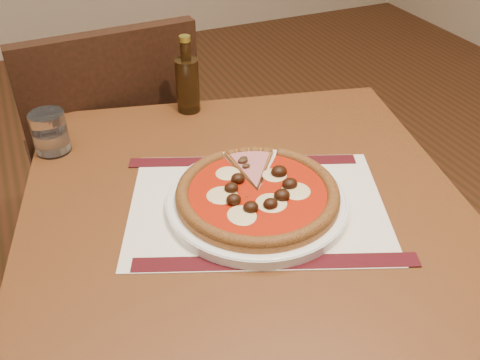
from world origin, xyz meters
The scene contains 8 objects.
table centered at (0.00, 0.21, 0.65)m, with size 0.96×0.96×0.75m.
chair_far centered at (-0.14, 0.81, 0.52)m, with size 0.45×0.45×0.92m.
placemat centered at (0.01, 0.18, 0.75)m, with size 0.46×0.33×0.00m, color silver.
plate centered at (0.01, 0.18, 0.76)m, with size 0.33×0.33×0.02m, color white.
pizza centered at (0.01, 0.18, 0.78)m, with size 0.29×0.29×0.04m.
ham_slice centered at (0.06, 0.26, 0.78)m, with size 0.09×0.14×0.02m.
water_glass centered at (-0.30, 0.52, 0.79)m, with size 0.07×0.07×0.09m, color white.
bottle centered at (0.02, 0.57, 0.82)m, with size 0.05×0.05×0.18m.
Camera 1 is at (-0.31, -0.50, 1.35)m, focal length 40.00 mm.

